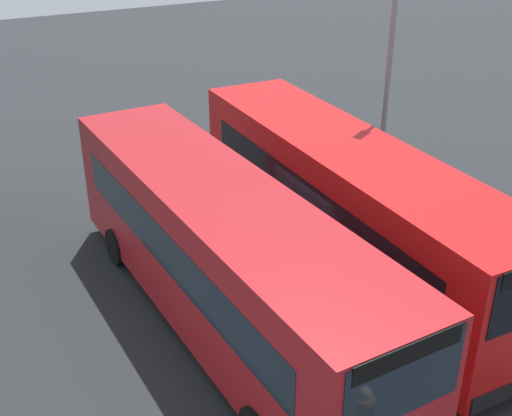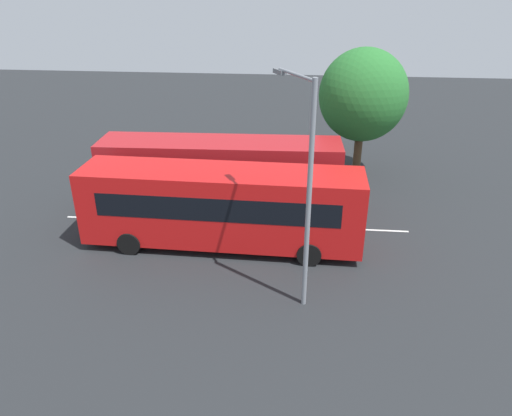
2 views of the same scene
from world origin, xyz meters
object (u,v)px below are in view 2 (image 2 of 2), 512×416
bus_far_left (220,171)px  bus_center_left (221,206)px  pedestrian (84,187)px  street_lamp (306,182)px  depot_tree (363,96)px

bus_far_left → bus_center_left: bearing=98.0°
pedestrian → street_lamp: 12.78m
pedestrian → street_lamp: street_lamp is taller
pedestrian → depot_tree: (-13.35, -5.59, 3.39)m
pedestrian → bus_center_left: bearing=-8.1°
bus_far_left → bus_center_left: 3.70m
street_lamp → pedestrian: bearing=27.4°
bus_center_left → street_lamp: street_lamp is taller
pedestrian → depot_tree: 14.87m
depot_tree → pedestrian: bearing=22.7°
bus_far_left → street_lamp: street_lamp is taller
bus_center_left → street_lamp: (-3.25, 3.42, 2.55)m
bus_far_left → pedestrian: 6.58m
street_lamp → depot_tree: street_lamp is taller
street_lamp → bus_center_left: bearing=13.3°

